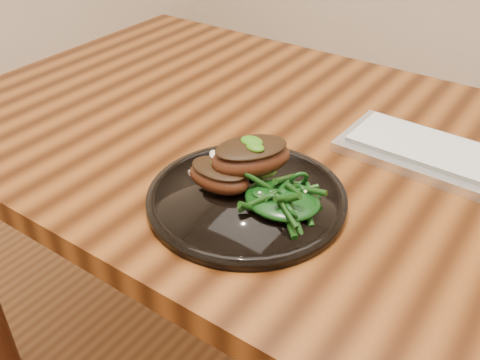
# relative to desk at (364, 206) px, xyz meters

# --- Properties ---
(desk) EXTENTS (1.60, 0.80, 0.75)m
(desk) POSITION_rel_desk_xyz_m (0.00, 0.00, 0.00)
(desk) COLOR black
(desk) RESTS_ON ground
(plate) EXTENTS (0.28, 0.28, 0.02)m
(plate) POSITION_rel_desk_xyz_m (-0.11, -0.20, 0.09)
(plate) COLOR black
(plate) RESTS_ON desk
(lamb_chop_front) EXTENTS (0.10, 0.07, 0.04)m
(lamb_chop_front) POSITION_rel_desk_xyz_m (-0.15, -0.21, 0.12)
(lamb_chop_front) COLOR #3C190B
(lamb_chop_front) RESTS_ON plate
(lamb_chop_back) EXTENTS (0.13, 0.14, 0.05)m
(lamb_chop_back) POSITION_rel_desk_xyz_m (-0.12, -0.17, 0.14)
(lamb_chop_back) COLOR #3C190B
(lamb_chop_back) RESTS_ON plate
(herb_smear) EXTENTS (0.09, 0.06, 0.01)m
(herb_smear) POSITION_rel_desk_xyz_m (-0.14, -0.14, 0.10)
(herb_smear) COLOR #1D4E08
(herb_smear) RESTS_ON plate
(greens_heap) EXTENTS (0.11, 0.10, 0.04)m
(greens_heap) POSITION_rel_desk_xyz_m (-0.05, -0.19, 0.12)
(greens_heap) COLOR black
(greens_heap) RESTS_ON plate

